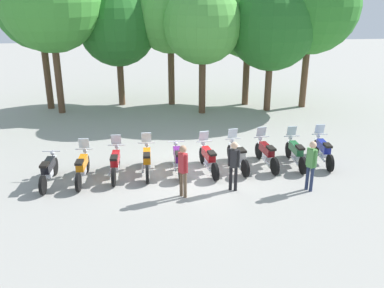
% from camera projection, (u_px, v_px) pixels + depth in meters
% --- Properties ---
extents(ground_plane, '(80.00, 80.00, 0.00)m').
position_uv_depth(ground_plane, '(193.00, 172.00, 15.48)').
color(ground_plane, '#9E9B93').
extents(motorcycle_0, '(0.62, 2.19, 0.99)m').
position_uv_depth(motorcycle_0, '(48.00, 170.00, 14.38)').
color(motorcycle_0, black).
rests_on(motorcycle_0, ground_plane).
extents(motorcycle_1, '(0.62, 2.19, 1.37)m').
position_uv_depth(motorcycle_1, '(82.00, 167.00, 14.59)').
color(motorcycle_1, black).
rests_on(motorcycle_1, ground_plane).
extents(motorcycle_2, '(0.62, 2.19, 1.37)m').
position_uv_depth(motorcycle_2, '(115.00, 162.00, 14.96)').
color(motorcycle_2, black).
rests_on(motorcycle_2, ground_plane).
extents(motorcycle_3, '(0.62, 2.19, 1.37)m').
position_uv_depth(motorcycle_3, '(147.00, 160.00, 15.18)').
color(motorcycle_3, black).
rests_on(motorcycle_3, ground_plane).
extents(motorcycle_4, '(0.62, 2.19, 0.99)m').
position_uv_depth(motorcycle_4, '(178.00, 159.00, 15.31)').
color(motorcycle_4, black).
rests_on(motorcycle_4, ground_plane).
extents(motorcycle_5, '(0.63, 2.18, 1.37)m').
position_uv_depth(motorcycle_5, '(208.00, 158.00, 15.35)').
color(motorcycle_5, black).
rests_on(motorcycle_5, ground_plane).
extents(motorcycle_6, '(0.62, 2.18, 1.37)m').
position_uv_depth(motorcycle_6, '(238.00, 155.00, 15.63)').
color(motorcycle_6, black).
rests_on(motorcycle_6, ground_plane).
extents(motorcycle_7, '(0.62, 2.19, 1.37)m').
position_uv_depth(motorcycle_7, '(266.00, 153.00, 15.81)').
color(motorcycle_7, black).
rests_on(motorcycle_7, ground_plane).
extents(motorcycle_8, '(0.62, 2.19, 1.37)m').
position_uv_depth(motorcycle_8, '(296.00, 152.00, 15.90)').
color(motorcycle_8, black).
rests_on(motorcycle_8, ground_plane).
extents(motorcycle_9, '(0.62, 2.19, 1.37)m').
position_uv_depth(motorcycle_9, '(323.00, 150.00, 16.10)').
color(motorcycle_9, black).
rests_on(motorcycle_9, ground_plane).
extents(person_0, '(0.40, 0.30, 1.71)m').
position_uv_depth(person_0, '(234.00, 162.00, 13.72)').
color(person_0, black).
rests_on(person_0, ground_plane).
extents(person_1, '(0.33, 0.35, 1.76)m').
position_uv_depth(person_1, '(183.00, 167.00, 13.27)').
color(person_1, brown).
rests_on(person_1, ground_plane).
extents(person_2, '(0.32, 0.38, 1.73)m').
position_uv_depth(person_2, '(311.00, 162.00, 13.70)').
color(person_2, '#232D4C').
rests_on(person_2, ground_plane).
extents(tree_0, '(4.52, 4.52, 7.73)m').
position_uv_depth(tree_0, '(39.00, 6.00, 21.74)').
color(tree_0, brown).
rests_on(tree_0, ground_plane).
extents(tree_1, '(5.03, 5.03, 8.22)m').
position_uv_depth(tree_1, '(50.00, 2.00, 20.82)').
color(tree_1, brown).
rests_on(tree_1, ground_plane).
extents(tree_2, '(4.24, 4.24, 6.46)m').
position_uv_depth(tree_2, '(118.00, 27.00, 22.87)').
color(tree_2, brown).
rests_on(tree_2, ground_plane).
extents(tree_3, '(3.89, 3.89, 6.79)m').
position_uv_depth(tree_3, '(170.00, 18.00, 22.81)').
color(tree_3, brown).
rests_on(tree_3, ground_plane).
extents(tree_4, '(4.01, 4.01, 6.62)m').
position_uv_depth(tree_4, '(203.00, 25.00, 21.17)').
color(tree_4, brown).
rests_on(tree_4, ground_plane).
extents(tree_5, '(4.62, 4.62, 7.29)m').
position_uv_depth(tree_5, '(249.00, 15.00, 22.71)').
color(tree_5, brown).
rests_on(tree_5, ground_plane).
extents(tree_6, '(4.64, 4.64, 6.83)m').
position_uv_depth(tree_6, '(272.00, 26.00, 21.71)').
color(tree_6, brown).
rests_on(tree_6, ground_plane).
extents(tree_7, '(5.09, 5.09, 8.03)m').
position_uv_depth(tree_7, '(311.00, 5.00, 22.04)').
color(tree_7, brown).
rests_on(tree_7, ground_plane).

